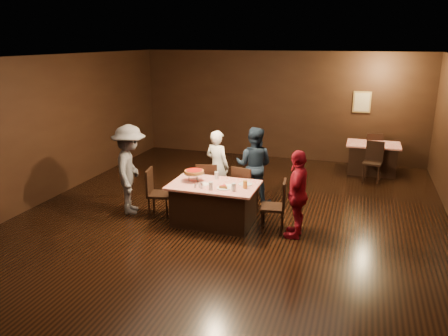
{
  "coord_description": "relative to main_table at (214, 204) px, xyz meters",
  "views": [
    {
      "loc": [
        2.26,
        -7.17,
        3.3
      ],
      "look_at": [
        -0.12,
        0.23,
        1.0
      ],
      "focal_mm": 35.0,
      "sensor_mm": 36.0,
      "label": 1
    }
  ],
  "objects": [
    {
      "name": "room",
      "position": [
        0.22,
        0.08,
        1.75
      ],
      "size": [
        10.0,
        10.04,
        3.02
      ],
      "color": "black",
      "rests_on": "ground"
    },
    {
      "name": "main_table",
      "position": [
        0.0,
        0.0,
        0.0
      ],
      "size": [
        1.6,
        1.0,
        0.77
      ],
      "primitive_type": "cube",
      "color": "#AF150B",
      "rests_on": "ground"
    },
    {
      "name": "back_table",
      "position": [
        2.79,
        4.26,
        0.0
      ],
      "size": [
        1.3,
        0.9,
        0.77
      ],
      "primitive_type": "cube",
      "color": "#B8100C",
      "rests_on": "ground"
    },
    {
      "name": "chair_far_left",
      "position": [
        -0.4,
        0.75,
        0.09
      ],
      "size": [
        0.51,
        0.51,
        0.95
      ],
      "primitive_type": "cube",
      "rotation": [
        0.0,
        0.0,
        3.4
      ],
      "color": "black",
      "rests_on": "ground"
    },
    {
      "name": "chair_far_right",
      "position": [
        0.4,
        0.75,
        0.09
      ],
      "size": [
        0.51,
        0.51,
        0.95
      ],
      "primitive_type": "cube",
      "rotation": [
        0.0,
        0.0,
        2.9
      ],
      "color": "black",
      "rests_on": "ground"
    },
    {
      "name": "chair_end_left",
      "position": [
        -1.1,
        -0.0,
        0.09
      ],
      "size": [
        0.5,
        0.5,
        0.95
      ],
      "primitive_type": "cube",
      "rotation": [
        0.0,
        0.0,
        1.78
      ],
      "color": "black",
      "rests_on": "ground"
    },
    {
      "name": "chair_end_right",
      "position": [
        1.1,
        -0.0,
        0.09
      ],
      "size": [
        0.47,
        0.47,
        0.95
      ],
      "primitive_type": "cube",
      "rotation": [
        0.0,
        0.0,
        -1.45
      ],
      "color": "black",
      "rests_on": "ground"
    },
    {
      "name": "chair_back_near",
      "position": [
        2.79,
        3.56,
        0.09
      ],
      "size": [
        0.48,
        0.48,
        0.95
      ],
      "primitive_type": "cube",
      "rotation": [
        0.0,
        0.0,
        -0.16
      ],
      "color": "black",
      "rests_on": "ground"
    },
    {
      "name": "chair_back_far",
      "position": [
        2.79,
        4.86,
        0.09
      ],
      "size": [
        0.48,
        0.48,
        0.95
      ],
      "primitive_type": "cube",
      "rotation": [
        0.0,
        0.0,
        3.29
      ],
      "color": "black",
      "rests_on": "ground"
    },
    {
      "name": "diner_white_jacket",
      "position": [
        -0.31,
        1.13,
        0.38
      ],
      "size": [
        0.65,
        0.53,
        1.53
      ],
      "primitive_type": "imported",
      "rotation": [
        0.0,
        0.0,
        2.81
      ],
      "color": "white",
      "rests_on": "ground"
    },
    {
      "name": "diner_navy_hoodie",
      "position": [
        0.42,
        1.29,
        0.42
      ],
      "size": [
        0.79,
        0.62,
        1.61
      ],
      "primitive_type": "imported",
      "rotation": [
        0.0,
        0.0,
        3.13
      ],
      "color": "#152133",
      "rests_on": "ground"
    },
    {
      "name": "diner_grey_knit",
      "position": [
        -1.73,
        0.04,
        0.49
      ],
      "size": [
        1.02,
        1.29,
        1.75
      ],
      "primitive_type": "imported",
      "rotation": [
        0.0,
        0.0,
        1.95
      ],
      "color": "#535257",
      "rests_on": "ground"
    },
    {
      "name": "diner_red_shirt",
      "position": [
        1.53,
        -0.07,
        0.39
      ],
      "size": [
        0.4,
        0.91,
        1.54
      ],
      "primitive_type": "imported",
      "rotation": [
        0.0,
        0.0,
        -1.6
      ],
      "color": "maroon",
      "rests_on": "ground"
    },
    {
      "name": "pizza_stand",
      "position": [
        -0.4,
        0.05,
        0.57
      ],
      "size": [
        0.38,
        0.38,
        0.22
      ],
      "color": "black",
      "rests_on": "main_table"
    },
    {
      "name": "plate_with_slice",
      "position": [
        0.25,
        -0.18,
        0.41
      ],
      "size": [
        0.25,
        0.25,
        0.06
      ],
      "color": "white",
      "rests_on": "main_table"
    },
    {
      "name": "plate_empty",
      "position": [
        0.55,
        0.15,
        0.39
      ],
      "size": [
        0.25,
        0.25,
        0.01
      ],
      "primitive_type": "cylinder",
      "color": "white",
      "rests_on": "main_table"
    },
    {
      "name": "glass_front_left",
      "position": [
        0.05,
        -0.3,
        0.46
      ],
      "size": [
        0.08,
        0.08,
        0.14
      ],
      "primitive_type": "cylinder",
      "color": "silver",
      "rests_on": "main_table"
    },
    {
      "name": "glass_front_right",
      "position": [
        0.45,
        -0.25,
        0.46
      ],
      "size": [
        0.08,
        0.08,
        0.14
      ],
      "primitive_type": "cylinder",
      "color": "silver",
      "rests_on": "main_table"
    },
    {
      "name": "glass_amber",
      "position": [
        0.6,
        -0.05,
        0.46
      ],
      "size": [
        0.08,
        0.08,
        0.14
      ],
      "primitive_type": "cylinder",
      "color": "#BF7F26",
      "rests_on": "main_table"
    },
    {
      "name": "glass_back",
      "position": [
        -0.05,
        0.3,
        0.46
      ],
      "size": [
        0.08,
        0.08,
        0.14
      ],
      "primitive_type": "cylinder",
      "color": "silver",
      "rests_on": "main_table"
    },
    {
      "name": "condiments",
      "position": [
        -0.18,
        -0.28,
        0.43
      ],
      "size": [
        0.17,
        0.1,
        0.09
      ],
      "color": "silver",
      "rests_on": "main_table"
    },
    {
      "name": "napkin_center",
      "position": [
        0.3,
        -0.0,
        0.39
      ],
      "size": [
        0.19,
        0.19,
        0.01
      ],
      "primitive_type": "cube",
      "rotation": [
        0.0,
        0.0,
        0.21
      ],
      "color": "white",
      "rests_on": "main_table"
    },
    {
      "name": "napkin_left",
      "position": [
        -0.15,
        -0.05,
        0.39
      ],
      "size": [
        0.21,
        0.21,
        0.01
      ],
      "primitive_type": "cube",
      "rotation": [
        0.0,
        0.0,
        -0.35
      ],
      "color": "white",
      "rests_on": "main_table"
    }
  ]
}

